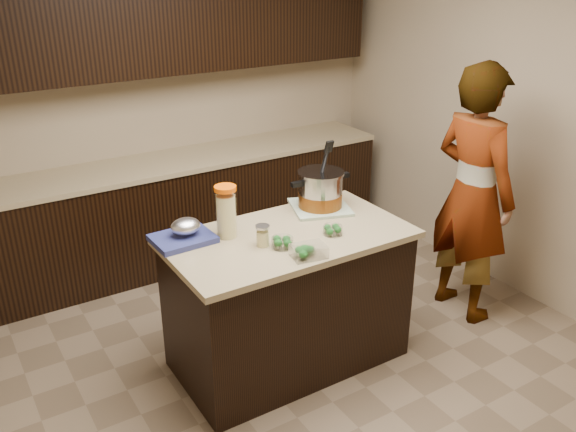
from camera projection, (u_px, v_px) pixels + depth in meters
name	position (u px, v px, depth m)	size (l,w,h in m)	color
ground_plane	(288.00, 358.00, 4.00)	(4.00, 4.00, 0.00)	brown
room_shell	(288.00, 99.00, 3.31)	(4.04, 4.04, 2.72)	tan
back_cabinets	(175.00, 153.00, 4.97)	(3.60, 0.63, 2.33)	black
island	(288.00, 299.00, 3.82)	(1.46, 0.81, 0.90)	black
dish_towel	(320.00, 207.00, 4.00)	(0.36, 0.36, 0.02)	#5C8258
stock_pot	(320.00, 191.00, 3.95)	(0.43, 0.32, 0.43)	#B7B7BC
lemonade_pitcher	(226.00, 214.00, 3.55)	(0.17, 0.17, 0.31)	#D2C680
mason_jar	(263.00, 236.00, 3.48)	(0.10, 0.10, 0.13)	#D2C680
broccoli_tub_left	(282.00, 243.00, 3.47)	(0.13, 0.13, 0.06)	silver
broccoli_tub_right	(333.00, 230.00, 3.63)	(0.13, 0.13, 0.05)	silver
broccoli_tub_rect	(309.00, 252.00, 3.36)	(0.21, 0.17, 0.07)	silver
blue_tray	(184.00, 234.00, 3.54)	(0.35, 0.29, 0.13)	navy
person	(473.00, 194.00, 4.21)	(0.67, 0.44, 1.83)	gray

